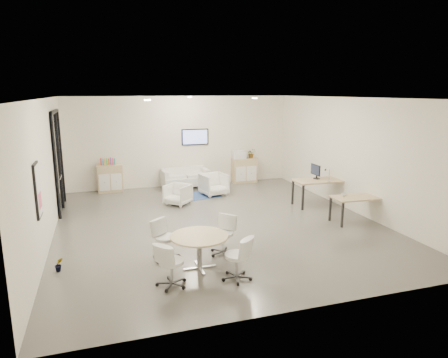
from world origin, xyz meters
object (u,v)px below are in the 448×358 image
(armchair_left, at_px, (178,193))
(loveseat, at_px, (185,178))
(sideboard_left, at_px, (110,178))
(round_table, at_px, (199,240))
(desk_rear, at_px, (319,182))
(sideboard_right, at_px, (244,170))
(armchair_right, at_px, (214,183))
(desk_front, at_px, (357,199))

(armchair_left, bearing_deg, loveseat, 117.14)
(sideboard_left, bearing_deg, round_table, -78.22)
(desk_rear, relative_size, round_table, 1.35)
(loveseat, xyz_separation_m, desk_rear, (3.36, -3.44, 0.37))
(sideboard_right, distance_m, loveseat, 2.33)
(sideboard_left, xyz_separation_m, sideboard_right, (4.86, -0.01, -0.01))
(desk_rear, bearing_deg, sideboard_left, 149.46)
(sideboard_right, height_order, armchair_left, sideboard_right)
(loveseat, relative_size, armchair_right, 2.09)
(round_table, bearing_deg, sideboard_left, 101.78)
(armchair_left, bearing_deg, desk_front, 8.38)
(loveseat, relative_size, desk_rear, 1.10)
(sideboard_right, height_order, desk_rear, sideboard_right)
(armchair_left, height_order, round_table, armchair_left)
(loveseat, bearing_deg, armchair_right, -67.09)
(round_table, bearing_deg, sideboard_right, 63.19)
(loveseat, distance_m, desk_rear, 4.82)
(desk_front, bearing_deg, round_table, -158.68)
(sideboard_right, xyz_separation_m, desk_rear, (1.04, -3.59, 0.24))
(desk_front, bearing_deg, desk_rear, 97.18)
(desk_rear, bearing_deg, sideboard_right, 106.99)
(armchair_right, bearing_deg, round_table, -121.68)
(sideboard_left, relative_size, sideboard_right, 1.02)
(armchair_left, relative_size, desk_front, 0.52)
(sideboard_right, xyz_separation_m, loveseat, (-2.32, -0.16, -0.13))
(sideboard_left, height_order, desk_rear, sideboard_left)
(armchair_right, relative_size, round_table, 0.71)
(armchair_left, distance_m, armchair_right, 1.55)
(sideboard_left, xyz_separation_m, loveseat, (2.55, -0.16, -0.14))
(loveseat, bearing_deg, sideboard_left, 172.05)
(sideboard_right, distance_m, armchair_left, 3.74)
(sideboard_right, bearing_deg, round_table, -116.81)
(loveseat, xyz_separation_m, armchair_left, (-0.66, -2.10, 0.02))
(armchair_right, distance_m, round_table, 5.61)
(armchair_left, bearing_deg, sideboard_left, 174.42)
(armchair_left, height_order, desk_rear, desk_rear)
(round_table, bearing_deg, loveseat, 80.41)
(armchair_left, relative_size, round_table, 0.62)
(desk_rear, xyz_separation_m, round_table, (-4.49, -3.22, -0.11))
(sideboard_right, bearing_deg, armchair_left, -142.85)
(sideboard_left, relative_size, loveseat, 0.56)
(sideboard_right, height_order, round_table, sideboard_right)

